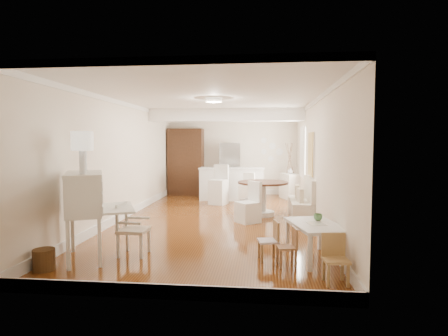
% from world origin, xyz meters
% --- Properties ---
extents(room, '(9.00, 9.04, 2.82)m').
position_xyz_m(room, '(0.04, 0.32, 1.98)').
color(room, brown).
rests_on(room, ground).
extents(secretary_bureau, '(1.43, 1.44, 1.37)m').
position_xyz_m(secretary_bureau, '(-1.70, -3.13, 0.69)').
color(secretary_bureau, silver).
rests_on(secretary_bureau, ground).
extents(gustavian_armchair, '(0.50, 0.50, 0.85)m').
position_xyz_m(gustavian_armchair, '(-1.01, -2.85, 0.42)').
color(gustavian_armchair, beige).
rests_on(gustavian_armchair, ground).
extents(wicker_basket, '(0.39, 0.39, 0.31)m').
position_xyz_m(wicker_basket, '(-2.05, -3.69, 0.15)').
color(wicker_basket, '#53361A').
rests_on(wicker_basket, ground).
extents(kids_table, '(0.94, 1.27, 0.57)m').
position_xyz_m(kids_table, '(1.90, -2.79, 0.29)').
color(kids_table, white).
rests_on(kids_table, ground).
extents(kids_chair_a, '(0.32, 0.32, 0.58)m').
position_xyz_m(kids_chair_a, '(1.43, -3.14, 0.29)').
color(kids_chair_a, '#9E6E48').
rests_on(kids_chair_a, ground).
extents(kids_chair_b, '(0.36, 0.36, 0.62)m').
position_xyz_m(kids_chair_b, '(1.16, -2.89, 0.31)').
color(kids_chair_b, '#997245').
rests_on(kids_chair_b, ground).
extents(kids_chair_c, '(0.34, 0.34, 0.65)m').
position_xyz_m(kids_chair_c, '(2.02, -3.79, 0.33)').
color(kids_chair_c, tan).
rests_on(kids_chair_c, ground).
extents(banquette, '(0.52, 1.60, 0.98)m').
position_xyz_m(banquette, '(1.99, 0.50, 0.49)').
color(banquette, silver).
rests_on(banquette, ground).
extents(dining_table, '(1.54, 1.54, 0.86)m').
position_xyz_m(dining_table, '(1.08, 0.64, 0.43)').
color(dining_table, '#482517').
rests_on(dining_table, ground).
extents(slip_chair_near, '(0.64, 0.63, 0.93)m').
position_xyz_m(slip_chair_near, '(0.74, -0.18, 0.47)').
color(slip_chair_near, white).
rests_on(slip_chair_near, ground).
extents(slip_chair_far, '(0.55, 0.54, 0.81)m').
position_xyz_m(slip_chair_far, '(0.78, 0.71, 0.41)').
color(slip_chair_far, silver).
rests_on(slip_chair_far, ground).
extents(breakfast_counter, '(2.05, 0.65, 1.03)m').
position_xyz_m(breakfast_counter, '(0.10, 3.10, 0.52)').
color(breakfast_counter, white).
rests_on(breakfast_counter, ground).
extents(bar_stool_left, '(0.59, 0.59, 1.17)m').
position_xyz_m(bar_stool_left, '(-0.23, 2.23, 0.58)').
color(bar_stool_left, white).
rests_on(bar_stool_left, ground).
extents(bar_stool_right, '(0.49, 0.49, 0.92)m').
position_xyz_m(bar_stool_right, '(0.60, 2.38, 0.46)').
color(bar_stool_right, white).
rests_on(bar_stool_right, ground).
extents(pantry_cabinet, '(1.20, 0.60, 2.30)m').
position_xyz_m(pantry_cabinet, '(-1.60, 4.18, 1.15)').
color(pantry_cabinet, '#381E11').
rests_on(pantry_cabinet, ground).
extents(fridge, '(0.75, 0.65, 1.80)m').
position_xyz_m(fridge, '(0.30, 4.15, 0.90)').
color(fridge, silver).
rests_on(fridge, ground).
extents(sideboard, '(0.64, 0.93, 0.82)m').
position_xyz_m(sideboard, '(1.93, 3.53, 0.41)').
color(sideboard, silver).
rests_on(sideboard, ground).
extents(pencil_cup, '(0.18, 0.18, 0.11)m').
position_xyz_m(pencil_cup, '(1.97, -2.56, 0.63)').
color(pencil_cup, '#548F53').
rests_on(pencil_cup, kids_table).
extents(branch_vase, '(0.21, 0.21, 0.19)m').
position_xyz_m(branch_vase, '(1.97, 3.58, 0.91)').
color(branch_vase, silver).
rests_on(branch_vase, sideboard).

